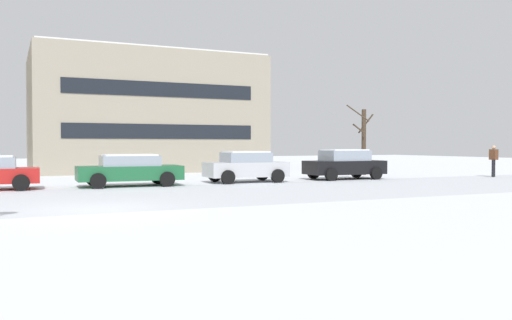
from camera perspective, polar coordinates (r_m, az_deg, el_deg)
The scene contains 8 objects.
ground_plane at distance 15.34m, azimuth -17.04°, elevation -5.09°, with size 120.00×120.00×0.00m, color white.
road_surface at distance 18.47m, azimuth -18.39°, elevation -3.96°, with size 80.00×8.36×0.00m.
parked_car_green at distance 23.55m, azimuth -13.29°, elevation -1.01°, with size 4.40×2.12×1.37m.
parked_car_silver at distance 25.38m, azimuth -1.09°, elevation -0.69°, with size 3.86×2.13×1.47m.
parked_car_black at distance 27.96m, azimuth 9.39°, elevation -0.44°, with size 4.13×2.10×1.54m.
pedestrian_crossing at distance 32.28m, azimuth 23.95°, elevation 0.16°, with size 0.44×0.42×1.75m.
tree_far_right at distance 32.19m, azimuth 11.36°, elevation 2.08°, with size 1.67×1.66×4.13m.
building_far_right at distance 38.81m, azimuth -11.93°, elevation 4.79°, with size 14.85×10.76×7.87m.
Camera 1 is at (-2.05, -15.09, 1.78)m, focal length 37.61 mm.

